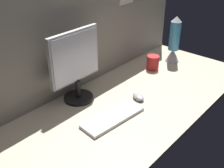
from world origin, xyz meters
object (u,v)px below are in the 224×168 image
object	(u,v)px
keyboard	(113,117)
mug_red_plastic	(153,62)
monitor	(76,64)
mouse	(138,97)
lava_lamp	(174,43)

from	to	relation	value
keyboard	mug_red_plastic	size ratio (longest dim) A/B	3.54
monitor	mouse	xyz separation A→B (cm)	(23.92, -28.35, -21.50)
mouse	lava_lamp	bearing A→B (deg)	34.96
mouse	lava_lamp	distance (cm)	65.14
monitor	mug_red_plastic	world-z (taller)	monitor
mug_red_plastic	lava_lamp	bearing A→B (deg)	-10.26
monitor	mug_red_plastic	xyz separation A→B (cm)	(64.70, -11.27, -17.98)
keyboard	lava_lamp	size ratio (longest dim) A/B	1.03
lava_lamp	monitor	bearing A→B (deg)	170.03
monitor	lava_lamp	size ratio (longest dim) A/B	1.20
monitor	mug_red_plastic	size ratio (longest dim) A/B	4.13
mug_red_plastic	monitor	bearing A→B (deg)	170.12
monitor	mouse	world-z (taller)	monitor
mouse	mug_red_plastic	world-z (taller)	mug_red_plastic
mug_red_plastic	mouse	bearing A→B (deg)	-157.27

